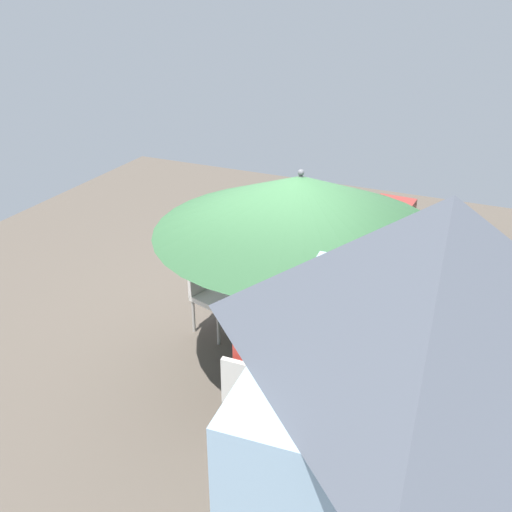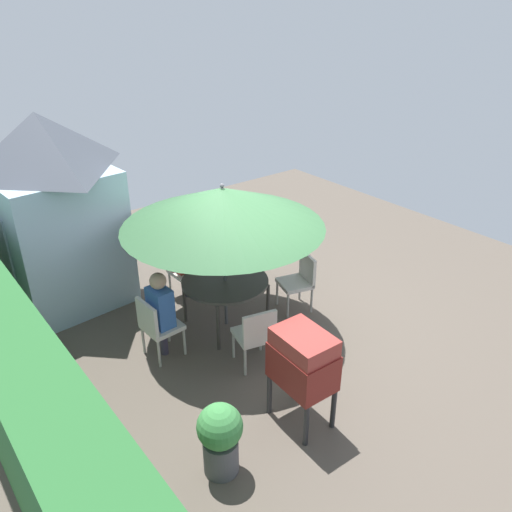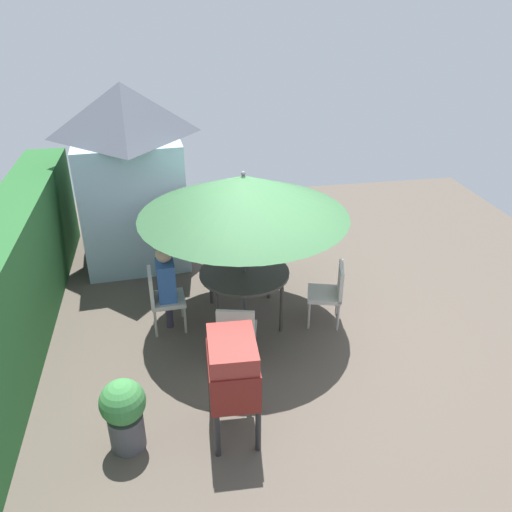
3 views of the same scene
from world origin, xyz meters
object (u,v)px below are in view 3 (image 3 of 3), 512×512
chair_toward_hedge (237,331)px  bbq_grill (233,369)px  garden_shed (130,172)px  potted_plant_by_shed (124,412)px  person_in_blue (166,279)px  patio_umbrella (243,196)px  patio_table (244,275)px  chair_near_shed (232,249)px  chair_toward_house (331,290)px  person_in_red (232,237)px  chair_far_side (161,296)px

chair_toward_hedge → bbq_grill: bearing=169.9°
garden_shed → potted_plant_by_shed: 4.55m
person_in_blue → garden_shed: bearing=11.6°
patio_umbrella → bbq_grill: bearing=168.0°
garden_shed → patio_table: bearing=-145.7°
potted_plant_by_shed → chair_near_shed: bearing=-25.2°
bbq_grill → chair_toward_hedge: bbq_grill is taller
chair_toward_house → person_in_blue: person_in_blue is taller
chair_toward_hedge → chair_toward_house: 1.59m
patio_table → chair_near_shed: bearing=1.6°
garden_shed → chair_near_shed: bearing=-127.0°
person_in_red → person_in_blue: same height
patio_umbrella → bbq_grill: 2.40m
person_in_red → bbq_grill: bearing=172.4°
person_in_blue → chair_near_shed: bearing=-41.1°
bbq_grill → person_in_blue: size_ratio=0.95×
chair_near_shed → chair_toward_hedge: 2.19m
person_in_red → chair_toward_hedge: bearing=173.7°
bbq_grill → person_in_blue: bearing=17.0°
chair_toward_house → person_in_blue: (0.27, 2.24, 0.26)m
patio_umbrella → bbq_grill: (-2.12, 0.45, -1.03)m
garden_shed → potted_plant_by_shed: garden_shed is taller
chair_far_side → chair_toward_house: same height
patio_table → chair_toward_house: (-0.33, -1.16, -0.17)m
garden_shed → person_in_blue: size_ratio=2.35×
chair_far_side → chair_toward_hedge: bearing=-137.2°
patio_umbrella → person_in_red: size_ratio=2.21×
chair_toward_house → person_in_red: person_in_red is taller
chair_near_shed → chair_far_side: (-1.20, 1.13, 0.00)m
person_in_red → patio_umbrella: bearing=-178.4°
garden_shed → bbq_grill: (-4.41, -1.11, -0.67)m
chair_near_shed → potted_plant_by_shed: (-3.27, 1.54, -0.06)m
bbq_grill → potted_plant_by_shed: size_ratio=1.44×
bbq_grill → chair_far_side: bearing=19.2°
bbq_grill → chair_near_shed: bbq_grill is taller
chair_toward_house → bbq_grill: bearing=137.8°
patio_table → garden_shed: bearing=34.3°
garden_shed → patio_umbrella: size_ratio=1.06×
patio_umbrella → person_in_blue: patio_umbrella is taller
garden_shed → patio_umbrella: 2.80m
chair_far_side → chair_toward_house: bearing=-96.5°
potted_plant_by_shed → chair_toward_hedge: bearing=-50.3°
chair_near_shed → potted_plant_by_shed: size_ratio=1.08×
person_in_blue → patio_umbrella: bearing=-86.7°
patio_table → patio_umbrella: size_ratio=0.45×
patio_table → patio_umbrella: 1.18m
person_in_red → chair_toward_house: bearing=-139.3°
bbq_grill → chair_far_side: size_ratio=1.33×
chair_far_side → patio_table: bearing=-86.7°
patio_umbrella → garden_shed: bearing=34.3°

